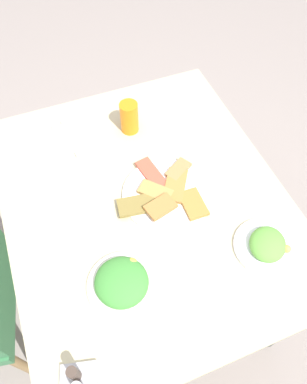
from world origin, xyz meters
TOP-DOWN VIEW (x-y plane):
  - ground_plane at (0.00, 0.00)m, footprint 6.00×6.00m
  - dining_table at (0.00, 0.00)m, footprint 1.08×0.89m
  - pide_platter at (-0.01, -0.07)m, footprint 0.30×0.32m
  - salad_plate_greens at (-0.30, -0.28)m, footprint 0.19×0.19m
  - salad_plate_rice at (-0.25, 0.16)m, footprint 0.21×0.20m
  - soda_can at (0.31, -0.06)m, footprint 0.09×0.09m
  - paper_napkin at (0.34, 0.18)m, footprint 0.19×0.19m
  - fork at (0.34, 0.16)m, footprint 0.19×0.03m
  - spoon at (0.34, 0.20)m, footprint 0.17×0.04m
  - condiment_caddy at (-0.44, 0.34)m, footprint 0.11×0.11m

SIDE VIEW (x-z plane):
  - ground_plane at x=0.00m, z-range 0.00..0.00m
  - dining_table at x=0.00m, z-range 0.28..0.98m
  - paper_napkin at x=0.34m, z-range 0.70..0.71m
  - fork at x=0.34m, z-range 0.71..0.71m
  - spoon at x=0.34m, z-range 0.71..0.71m
  - pide_platter at x=-0.01m, z-range 0.69..0.73m
  - salad_plate_greens at x=-0.30m, z-range 0.69..0.75m
  - salad_plate_rice at x=-0.25m, z-range 0.70..0.75m
  - condiment_caddy at x=-0.44m, z-range 0.69..0.77m
  - soda_can at x=0.31m, z-range 0.70..0.83m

